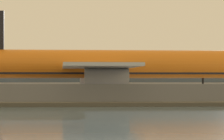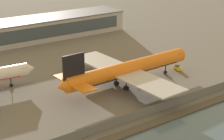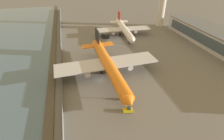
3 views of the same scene
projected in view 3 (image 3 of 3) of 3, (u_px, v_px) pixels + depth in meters
The scene contains 7 objects.
ground_plane at pixel (100, 80), 75.43m from camera, with size 500.00×500.00×0.00m, color #66635E.
shoreline_seawall at pixel (51, 87), 70.93m from camera, with size 320.00×3.00×0.50m.
perimeter_fence at pixel (62, 83), 71.31m from camera, with size 280.00×0.10×2.70m.
cargo_jet_orange at pixel (108, 64), 75.97m from camera, with size 53.24×45.85×14.81m.
passenger_jet_white_red at pixel (124, 29), 118.21m from camera, with size 43.30×37.16×12.81m.
baggage_tug at pixel (128, 110), 59.06m from camera, with size 2.25×3.47×1.80m.
ops_van at pixel (106, 36), 116.38m from camera, with size 4.68×5.47×2.48m.
Camera 3 is at (61.15, -10.67, 43.38)m, focal length 28.00 mm.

